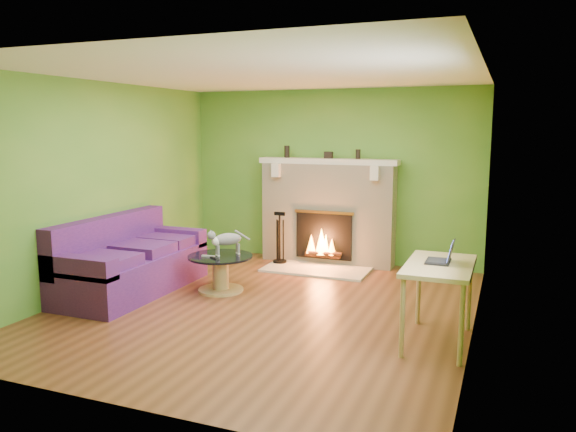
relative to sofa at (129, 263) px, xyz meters
name	(u,v)px	position (x,y,z in m)	size (l,w,h in m)	color
floor	(266,307)	(1.86, 0.03, -0.36)	(5.00, 5.00, 0.00)	brown
ceiling	(264,74)	(1.86, 0.03, 2.24)	(5.00, 5.00, 0.00)	white
wall_back	(332,176)	(1.86, 2.53, 0.94)	(5.00, 5.00, 0.00)	#46892C
wall_front	(119,233)	(1.86, -2.47, 0.94)	(5.00, 5.00, 0.00)	#46892C
wall_left	(101,187)	(-0.39, 0.03, 0.94)	(5.00, 5.00, 0.00)	#46892C
wall_right	(479,204)	(4.11, 0.03, 0.94)	(5.00, 5.00, 0.00)	#46892C
window_frame	(473,188)	(4.10, -0.87, 1.19)	(1.20, 1.20, 0.00)	silver
window_pane	(472,188)	(4.09, -0.87, 1.19)	(1.06, 1.06, 0.00)	white
fireplace	(328,212)	(1.86, 2.34, 0.41)	(2.10, 0.46, 1.58)	beige
hearth	(316,269)	(1.86, 1.83, -0.35)	(1.50, 0.75, 0.03)	beige
mantel	(328,161)	(1.86, 2.32, 1.18)	(2.10, 0.28, 0.08)	beige
sofa	(129,263)	(0.00, 0.00, 0.00)	(0.94, 2.09, 0.94)	#431A63
coffee_table	(221,271)	(1.07, 0.41, -0.10)	(0.81, 0.81, 0.46)	tan
desk	(439,273)	(3.81, -0.35, 0.32)	(0.61, 1.05, 0.77)	tan
cat	(228,242)	(1.15, 0.46, 0.26)	(0.19, 0.53, 0.33)	slate
remote_silver	(208,256)	(0.97, 0.29, 0.10)	(0.17, 0.04, 0.02)	#959598
remote_black	(215,258)	(1.09, 0.23, 0.10)	(0.16, 0.04, 0.02)	black
laptop	(439,251)	(3.79, -0.30, 0.52)	(0.26, 0.29, 0.22)	black
fire_tools	(280,237)	(1.23, 1.98, 0.05)	(0.21, 0.21, 0.77)	black
mantel_vase_left	(287,152)	(1.19, 2.35, 1.31)	(0.08, 0.08, 0.18)	black
mantel_vase_right	(358,154)	(2.30, 2.35, 1.29)	(0.07, 0.07, 0.14)	black
mantel_box	(329,155)	(1.86, 2.35, 1.27)	(0.12, 0.08, 0.10)	black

